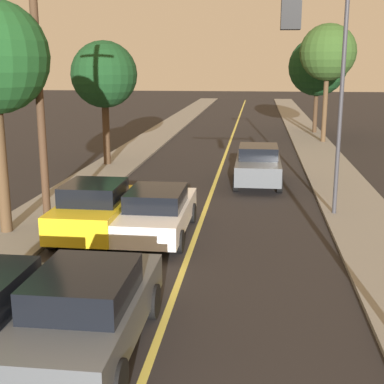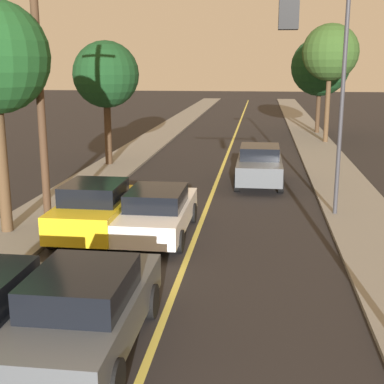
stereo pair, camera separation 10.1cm
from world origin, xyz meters
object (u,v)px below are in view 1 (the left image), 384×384
at_px(car_near_lane_second, 157,211).
at_px(car_outer_lane_second, 96,209).
at_px(car_far_oncoming, 258,165).
at_px(streetlamp_right, 333,64).
at_px(traffic_signal_mast, 374,92).
at_px(car_near_lane_front, 87,310).
at_px(tree_right_near, 328,53).
at_px(utility_pole_left, 39,89).
at_px(tree_left_far, 104,75).
at_px(tree_right_far, 318,67).

distance_m(car_near_lane_second, car_outer_lane_second, 1.84).
distance_m(car_far_oncoming, streetlamp_right, 6.72).
bearing_deg(traffic_signal_mast, car_near_lane_front, -171.99).
relative_size(car_near_lane_front, tree_right_near, 0.62).
distance_m(car_near_lane_front, traffic_signal_mast, 6.18).
xyz_separation_m(utility_pole_left, tree_left_far, (-1.07, 10.70, 0.19)).
relative_size(car_outer_lane_second, streetlamp_right, 0.53).
xyz_separation_m(car_far_oncoming, tree_right_far, (4.18, 17.83, 4.03)).
distance_m(utility_pole_left, tree_right_near, 23.04).
relative_size(car_near_lane_second, traffic_signal_mast, 0.69).
bearing_deg(car_near_lane_second, utility_pole_left, 176.77).
bearing_deg(streetlamp_right, tree_right_near, 83.66).
bearing_deg(streetlamp_right, car_far_oncoming, 116.15).
bearing_deg(streetlamp_right, car_near_lane_front, -118.81).
bearing_deg(streetlamp_right, tree_left_far, 140.92).
height_order(car_outer_lane_second, car_far_oncoming, car_outer_lane_second).
bearing_deg(tree_right_near, car_near_lane_second, -109.53).
xyz_separation_m(car_near_lane_second, car_outer_lane_second, (-1.81, -0.32, 0.10)).
height_order(car_far_oncoming, tree_left_far, tree_left_far).
bearing_deg(tree_left_far, car_near_lane_second, -66.93).
bearing_deg(traffic_signal_mast, tree_right_far, 85.67).
distance_m(car_near_lane_front, car_far_oncoming, 14.63).
xyz_separation_m(car_near_lane_second, car_far_oncoming, (3.01, 7.50, 0.11)).
bearing_deg(car_near_lane_front, utility_pole_left, 116.93).
bearing_deg(tree_right_far, tree_left_far, -129.35).
relative_size(car_near_lane_second, streetlamp_right, 0.59).
bearing_deg(car_far_oncoming, traffic_signal_mast, 97.48).
relative_size(car_near_lane_front, car_far_oncoming, 1.02).
relative_size(traffic_signal_mast, streetlamp_right, 0.86).
distance_m(car_outer_lane_second, tree_right_near, 23.23).
height_order(car_near_lane_front, traffic_signal_mast, traffic_signal_mast).
xyz_separation_m(car_near_lane_second, traffic_signal_mast, (4.80, -6.15, 3.90)).
height_order(traffic_signal_mast, tree_right_far, tree_right_far).
bearing_deg(traffic_signal_mast, tree_left_far, 118.99).
height_order(utility_pole_left, tree_left_far, utility_pole_left).
xyz_separation_m(car_near_lane_front, tree_right_near, (7.27, 27.31, 4.96)).
distance_m(car_near_lane_front, tree_right_far, 33.19).
bearing_deg(tree_left_far, tree_right_near, 38.83).
distance_m(streetlamp_right, tree_left_far, 12.83).
bearing_deg(car_outer_lane_second, car_far_oncoming, 58.31).
xyz_separation_m(car_near_lane_front, tree_right_far, (7.19, 32.15, 4.06)).
bearing_deg(car_far_oncoming, tree_left_far, -23.98).
bearing_deg(tree_right_far, car_near_lane_front, -102.60).
height_order(car_near_lane_second, utility_pole_left, utility_pole_left).
relative_size(tree_left_far, tree_right_far, 0.89).
relative_size(traffic_signal_mast, tree_right_near, 0.91).
bearing_deg(utility_pole_left, streetlamp_right, 16.45).
bearing_deg(streetlamp_right, car_near_lane_second, -151.99).
bearing_deg(tree_right_near, streetlamp_right, -96.34).
distance_m(car_near_lane_second, streetlamp_right, 7.42).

